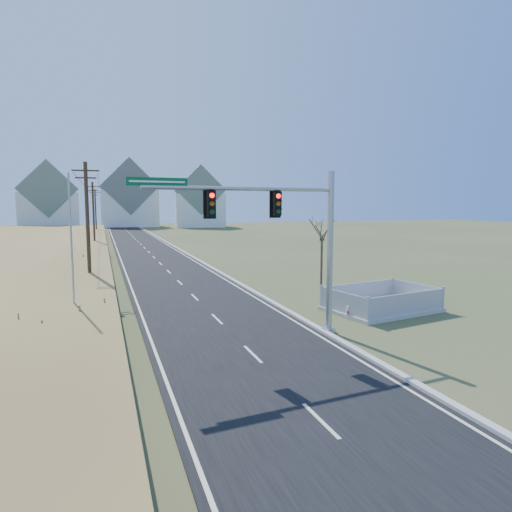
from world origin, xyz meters
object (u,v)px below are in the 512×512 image
at_px(fence_enclosure, 381,306).
at_px(flagpole, 73,268).
at_px(open_sign, 351,312).
at_px(bare_tree, 322,228).
at_px(traffic_signal_mast, 295,237).

xyz_separation_m(fence_enclosure, flagpole, (-16.44, 1.56, 2.75)).
bearing_deg(open_sign, flagpole, 176.39).
bearing_deg(open_sign, bare_tree, 79.86).
bearing_deg(traffic_signal_mast, fence_enclosure, 18.75).
xyz_separation_m(fence_enclosure, bare_tree, (0.12, 7.79, 4.12)).
xyz_separation_m(open_sign, flagpole, (-13.85, 2.58, 2.68)).
distance_m(traffic_signal_mast, flagpole, 10.83).
height_order(traffic_signal_mast, bare_tree, traffic_signal_mast).
distance_m(fence_enclosure, bare_tree, 8.81).
xyz_separation_m(traffic_signal_mast, flagpole, (-9.62, 4.73, -1.61)).
bearing_deg(fence_enclosure, traffic_signal_mast, -165.89).
xyz_separation_m(fence_enclosure, open_sign, (-2.59, -1.02, 0.07)).
distance_m(open_sign, flagpole, 14.34).
distance_m(open_sign, bare_tree, 10.07).
relative_size(open_sign, bare_tree, 0.12).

